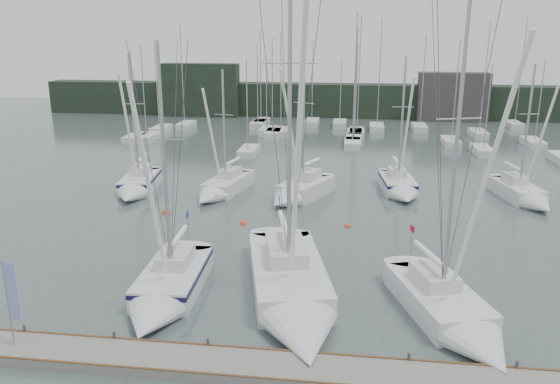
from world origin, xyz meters
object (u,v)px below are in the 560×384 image
Objects in this scene: sailboat_mid_c at (297,193)px; sailboat_mid_d at (400,188)px; sailboat_near_left at (165,293)px; sailboat_mid_b at (220,189)px; sailboat_mid_e at (526,196)px; buoy_b at (347,226)px; buoy_a at (243,224)px; buoy_c at (167,213)px; sailboat_near_right at (457,319)px; dock_banner at (11,296)px; sailboat_near_center at (294,299)px; sailboat_mid_a at (137,186)px.

sailboat_mid_d is (8.11, 2.64, -0.05)m from sailboat_mid_c.
sailboat_mid_b is (-1.64, 18.07, -0.05)m from sailboat_near_left.
sailboat_mid_e reaches higher than buoy_b.
sailboat_mid_c is 1.11× the size of sailboat_mid_e.
buoy_c reaches higher than buoy_a.
sailboat_near_right is at bearing -38.93° from sailboat_mid_b.
sailboat_mid_d reaches higher than buoy_c.
dock_banner is at bearing -134.85° from sailboat_near_left.
sailboat_mid_c is (-1.65, 17.49, -0.01)m from sailboat_near_center.
sailboat_near_right is at bearing -93.92° from sailboat_mid_d.
buoy_c is at bearing 105.99° from sailboat_near_left.
sailboat_mid_b is (6.85, 0.31, -0.08)m from sailboat_mid_a.
sailboat_mid_d reaches higher than sailboat_mid_b.
buoy_c is (-26.51, -6.07, -0.53)m from sailboat_mid_e.
sailboat_near_center is 12.57m from buoy_a.
sailboat_near_right is at bearing -37.80° from buoy_c.
buoy_b is 21.65m from dock_banner.
sailboat_mid_b is 6.25m from sailboat_mid_c.
buoy_b is (4.00, -5.46, -0.62)m from sailboat_mid_c.
sailboat_mid_e is at bearing 37.41° from sailboat_near_center.
sailboat_mid_b is 0.86× the size of sailboat_mid_c.
sailboat_mid_e reaches higher than dock_banner.
sailboat_near_center reaches higher than sailboat_near_left.
sailboat_mid_c is 6.80m from buoy_b.
sailboat_near_right is 13.78m from buoy_b.
sailboat_near_right is at bearing 14.78° from dock_banner.
sailboat_mid_d reaches higher than dock_banner.
buoy_c is at bearing 124.37° from sailboat_near_right.
dock_banner is at bearing -167.92° from sailboat_near_center.
sailboat_mid_b is 22.83× the size of buoy_b.
sailboat_mid_e is 21.91m from buoy_a.
buoy_c is (-2.79, -4.89, -0.52)m from sailboat_mid_b.
sailboat_near_right is 1.46× the size of sailboat_mid_b.
sailboat_mid_a reaches higher than buoy_a.
sailboat_near_right is 4.14× the size of dock_banner.
sailboat_near_center reaches higher than sailboat_mid_d.
sailboat_near_center reaches higher than sailboat_mid_e.
sailboat_mid_b is 11.85m from buoy_b.
sailboat_near_left reaches higher than sailboat_mid_d.
sailboat_mid_d is 24.40× the size of buoy_a.
sailboat_near_right is at bearing -69.07° from buoy_b.
sailboat_mid_e is at bearing 20.11° from buoy_a.
sailboat_near_right is (13.51, -0.74, -0.02)m from sailboat_near_left.
sailboat_near_right is at bearing -46.06° from buoy_a.
buoy_b is (-4.10, -8.10, -0.57)m from sailboat_mid_d.
sailboat_mid_d is at bearing -1.26° from sailboat_mid_a.
sailboat_near_left is 19.68m from sailboat_mid_a.
sailboat_mid_a is 6.15m from buoy_c.
sailboat_near_center is 19.63m from sailboat_mid_b.
sailboat_near_right is 22.72m from buoy_c.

